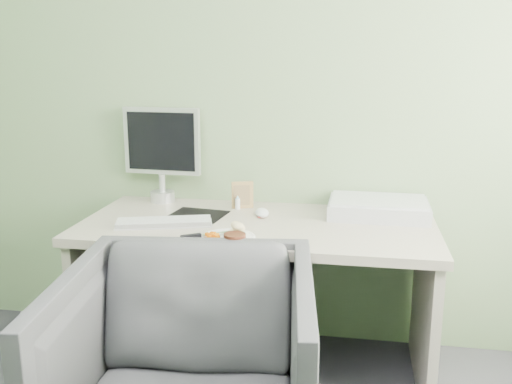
% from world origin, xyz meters
% --- Properties ---
extents(wall_back, '(3.50, 0.00, 3.50)m').
position_xyz_m(wall_back, '(0.00, 2.00, 1.35)').
color(wall_back, gray).
rests_on(wall_back, floor).
extents(desk, '(1.60, 0.75, 0.73)m').
position_xyz_m(desk, '(0.00, 1.62, 0.55)').
color(desk, '#AFA492').
rests_on(desk, floor).
extents(plate, '(0.22, 0.22, 0.01)m').
position_xyz_m(plate, '(-0.07, 1.36, 0.74)').
color(plate, white).
rests_on(plate, desk).
extents(steak, '(0.09, 0.09, 0.03)m').
position_xyz_m(steak, '(-0.04, 1.32, 0.76)').
color(steak, black).
rests_on(steak, plate).
extents(potato_pile, '(0.10, 0.08, 0.05)m').
position_xyz_m(potato_pile, '(-0.05, 1.40, 0.77)').
color(potato_pile, tan).
rests_on(potato_pile, plate).
extents(carrot_heap, '(0.06, 0.05, 0.03)m').
position_xyz_m(carrot_heap, '(-0.13, 1.32, 0.76)').
color(carrot_heap, orange).
rests_on(carrot_heap, plate).
extents(steak_knife, '(0.19, 0.14, 0.02)m').
position_xyz_m(steak_knife, '(-0.19, 1.32, 0.75)').
color(steak_knife, silver).
rests_on(steak_knife, plate).
extents(mousepad, '(0.28, 0.26, 0.00)m').
position_xyz_m(mousepad, '(-0.30, 1.69, 0.73)').
color(mousepad, black).
rests_on(mousepad, desk).
extents(keyboard, '(0.43, 0.24, 0.02)m').
position_xyz_m(keyboard, '(-0.40, 1.51, 0.75)').
color(keyboard, white).
rests_on(keyboard, desk).
extents(computer_mouse, '(0.09, 0.12, 0.04)m').
position_xyz_m(computer_mouse, '(0.01, 1.72, 0.75)').
color(computer_mouse, white).
rests_on(computer_mouse, desk).
extents(photo_frame, '(0.11, 0.05, 0.13)m').
position_xyz_m(photo_frame, '(-0.12, 1.86, 0.80)').
color(photo_frame, olive).
rests_on(photo_frame, desk).
extents(eyedrop_bottle, '(0.02, 0.02, 0.07)m').
position_xyz_m(eyedrop_bottle, '(-0.13, 1.84, 0.76)').
color(eyedrop_bottle, white).
rests_on(eyedrop_bottle, desk).
extents(scanner, '(0.47, 0.32, 0.07)m').
position_xyz_m(scanner, '(0.54, 1.83, 0.77)').
color(scanner, '#A9ABB0').
rests_on(scanner, desk).
extents(monitor, '(0.40, 0.13, 0.48)m').
position_xyz_m(monitor, '(-0.55, 1.94, 1.00)').
color(monitor, silver).
rests_on(monitor, desk).
extents(desk_chair, '(0.94, 0.96, 0.79)m').
position_xyz_m(desk_chair, '(-0.11, 0.86, 0.39)').
color(desk_chair, '#343439').
rests_on(desk_chair, floor).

